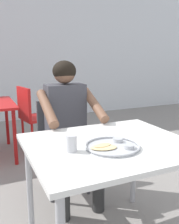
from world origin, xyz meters
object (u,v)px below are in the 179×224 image
table_foreground (110,155)px  thali_tray (112,146)px  drinking_cup (71,143)px  chair_red_right (33,114)px  diner_foreground (68,119)px  chair_foreground (62,138)px

table_foreground → thali_tray: 0.12m
drinking_cup → chair_red_right: (0.20, 2.03, -0.28)m
thali_tray → diner_foreground: (-0.00, 0.77, -0.01)m
chair_foreground → diner_foreground: size_ratio=0.69×
table_foreground → chair_foreground: size_ratio=1.20×
table_foreground → chair_foreground: 0.93m
chair_foreground → diner_foreground: (-0.01, -0.22, 0.24)m
thali_tray → chair_red_right: 2.09m
table_foreground → drinking_cup: 0.30m
chair_red_right → drinking_cup: bearing=-95.5°
table_foreground → chair_foreground: (-0.02, 0.91, -0.16)m
thali_tray → chair_foreground: 1.03m
table_foreground → thali_tray: size_ratio=3.09×
chair_foreground → diner_foreground: bearing=-91.3°
thali_tray → diner_foreground: 0.77m
diner_foreground → thali_tray: bearing=-89.9°
diner_foreground → chair_red_right: (-0.05, 1.31, -0.23)m
table_foreground → chair_red_right: chair_red_right is taller
table_foreground → chair_foreground: bearing=91.5°
thali_tray → drinking_cup: size_ratio=3.37×
thali_tray → drinking_cup: (-0.24, 0.05, 0.04)m
thali_tray → chair_red_right: size_ratio=0.38×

